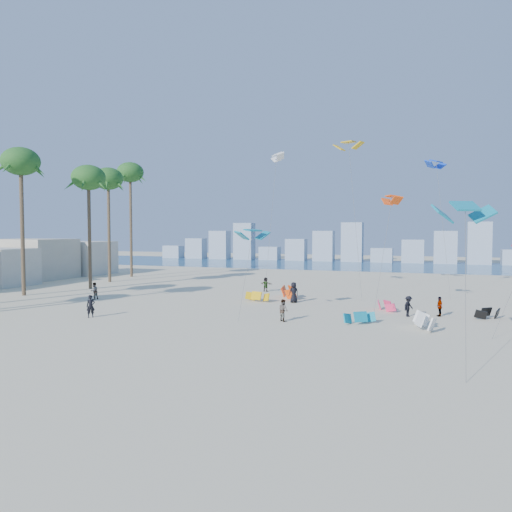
% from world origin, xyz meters
% --- Properties ---
extents(ground, '(220.00, 220.00, 0.00)m').
position_xyz_m(ground, '(0.00, 0.00, 0.00)').
color(ground, beige).
rests_on(ground, ground).
extents(ocean, '(220.00, 220.00, 0.00)m').
position_xyz_m(ocean, '(0.00, 72.00, 0.01)').
color(ocean, navy).
rests_on(ocean, ground).
extents(kitesurfer_near, '(0.74, 0.73, 1.73)m').
position_xyz_m(kitesurfer_near, '(-7.54, 7.85, 0.86)').
color(kitesurfer_near, black).
rests_on(kitesurfer_near, ground).
extents(kitesurfer_mid, '(1.00, 0.97, 1.62)m').
position_xyz_m(kitesurfer_mid, '(6.77, 11.36, 0.81)').
color(kitesurfer_mid, gray).
rests_on(kitesurfer_mid, ground).
extents(kitesurfers_far, '(42.55, 12.23, 1.90)m').
position_xyz_m(kitesurfers_far, '(6.80, 19.58, 0.84)').
color(kitesurfers_far, black).
rests_on(kitesurfers_far, ground).
extents(grounded_kites, '(22.03, 15.50, 1.10)m').
position_xyz_m(grounded_kites, '(10.46, 17.53, 0.47)').
color(grounded_kites, '#DCA90B').
rests_on(grounded_kites, ground).
extents(flying_kites, '(25.63, 31.58, 16.31)m').
position_xyz_m(flying_kites, '(15.08, 18.77, 10.31)').
color(flying_kites, '#0D809D').
rests_on(flying_kites, ground).
extents(palm_row, '(8.52, 44.80, 16.42)m').
position_xyz_m(palm_row, '(-21.51, 16.18, 12.63)').
color(palm_row, brown).
rests_on(palm_row, ground).
extents(distant_skyline, '(85.00, 3.00, 8.40)m').
position_xyz_m(distant_skyline, '(-1.19, 82.00, 3.09)').
color(distant_skyline, '#9EADBF').
rests_on(distant_skyline, ground).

